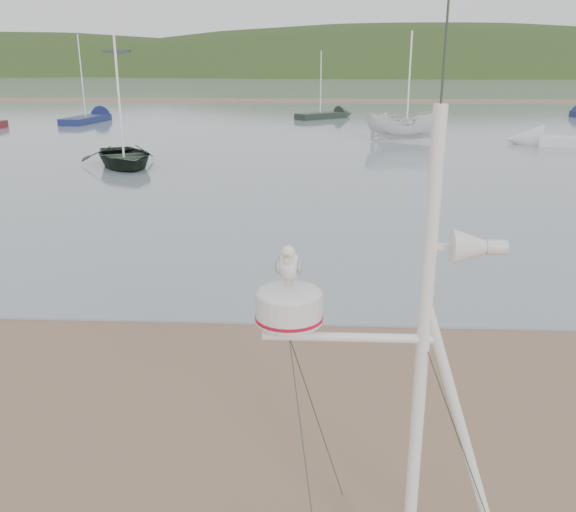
{
  "coord_description": "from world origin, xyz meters",
  "views": [
    {
      "loc": [
        2.67,
        -6.37,
        4.69
      ],
      "look_at": [
        2.29,
        1.0,
        2.32
      ],
      "focal_mm": 38.0,
      "sensor_mm": 36.0,
      "label": 1
    }
  ],
  "objects_px": {
    "boat_white": "(408,100)",
    "sailboat_white_near": "(554,141)",
    "sailboat_blue_near": "(97,117)",
    "mast_rig": "(407,471)",
    "boat_dark": "(120,114)",
    "sailboat_dark_mid": "(333,115)"
  },
  "relations": [
    {
      "from": "mast_rig",
      "to": "boat_white",
      "type": "relative_size",
      "value": 1.1
    },
    {
      "from": "boat_dark",
      "to": "sailboat_white_near",
      "type": "xyz_separation_m",
      "value": [
        22.42,
        8.59,
        -2.13
      ]
    },
    {
      "from": "boat_dark",
      "to": "boat_white",
      "type": "bearing_deg",
      "value": 7.02
    },
    {
      "from": "mast_rig",
      "to": "sailboat_white_near",
      "type": "bearing_deg",
      "value": 68.13
    },
    {
      "from": "boat_white",
      "to": "sailboat_blue_near",
      "type": "distance_m",
      "value": 26.55
    },
    {
      "from": "boat_dark",
      "to": "sailboat_dark_mid",
      "type": "bearing_deg",
      "value": 40.62
    },
    {
      "from": "sailboat_dark_mid",
      "to": "mast_rig",
      "type": "bearing_deg",
      "value": -90.36
    },
    {
      "from": "sailboat_dark_mid",
      "to": "sailboat_white_near",
      "type": "bearing_deg",
      "value": -54.39
    },
    {
      "from": "mast_rig",
      "to": "boat_white",
      "type": "xyz_separation_m",
      "value": [
        4.4,
        32.95,
        1.18
      ]
    },
    {
      "from": "mast_rig",
      "to": "sailboat_dark_mid",
      "type": "relative_size",
      "value": 0.9
    },
    {
      "from": "boat_dark",
      "to": "mast_rig",
      "type": "bearing_deg",
      "value": -95.13
    },
    {
      "from": "boat_dark",
      "to": "sailboat_white_near",
      "type": "bearing_deg",
      "value": -7.16
    },
    {
      "from": "boat_white",
      "to": "sailboat_blue_near",
      "type": "height_order",
      "value": "sailboat_blue_near"
    },
    {
      "from": "mast_rig",
      "to": "sailboat_white_near",
      "type": "relative_size",
      "value": 0.67
    },
    {
      "from": "boat_dark",
      "to": "boat_white",
      "type": "distance_m",
      "value": 17.31
    },
    {
      "from": "boat_dark",
      "to": "sailboat_blue_near",
      "type": "xyz_separation_m",
      "value": [
        -9.21,
        22.38,
        -2.13
      ]
    },
    {
      "from": "mast_rig",
      "to": "sailboat_blue_near",
      "type": "relative_size",
      "value": 0.72
    },
    {
      "from": "mast_rig",
      "to": "sailboat_dark_mid",
      "type": "bearing_deg",
      "value": 89.64
    },
    {
      "from": "mast_rig",
      "to": "boat_dark",
      "type": "height_order",
      "value": "mast_rig"
    },
    {
      "from": "boat_white",
      "to": "sailboat_white_near",
      "type": "relative_size",
      "value": 0.61
    },
    {
      "from": "boat_dark",
      "to": "boat_white",
      "type": "relative_size",
      "value": 0.98
    },
    {
      "from": "sailboat_dark_mid",
      "to": "sailboat_white_near",
      "type": "height_order",
      "value": "sailboat_white_near"
    }
  ]
}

